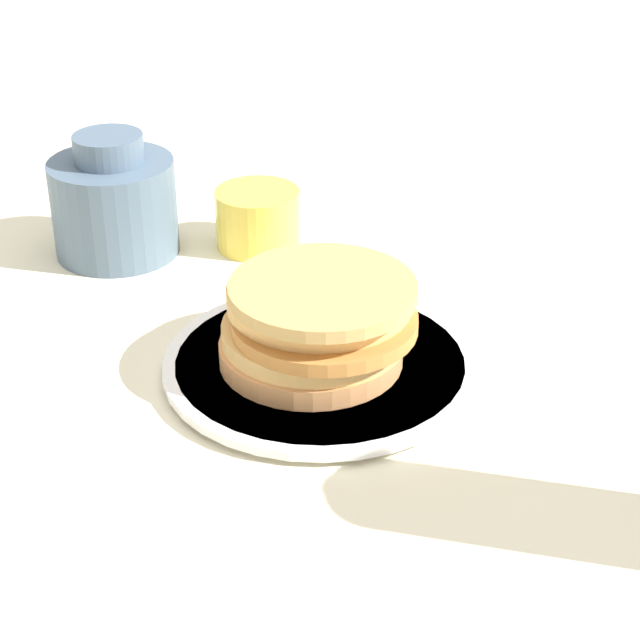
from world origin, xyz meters
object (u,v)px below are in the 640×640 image
pancake_stack (318,321)px  juice_glass (258,218)px  cream_jug (114,203)px  plate (320,365)px

pancake_stack → juice_glass: size_ratio=1.88×
cream_jug → pancake_stack: bearing=28.6°
plate → juice_glass: bearing=-178.3°
juice_glass → pancake_stack: bearing=1.4°
plate → juice_glass: 0.24m
pancake_stack → cream_jug: size_ratio=1.30×
juice_glass → cream_jug: size_ratio=0.69×
plate → pancake_stack: (-0.00, -0.00, 0.04)m
plate → pancake_stack: size_ratio=1.61×
plate → cream_jug: size_ratio=2.09×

